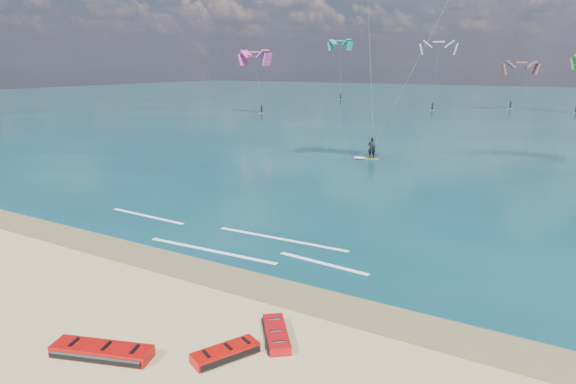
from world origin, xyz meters
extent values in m
plane|color=tan|center=(0.00, 40.00, 0.00)|extent=(320.00, 320.00, 0.00)
cube|color=brown|center=(0.00, 3.00, 0.00)|extent=(320.00, 2.40, 0.01)
cube|color=#0B353D|center=(0.00, 104.00, 0.02)|extent=(320.00, 200.00, 0.04)
cube|color=yellow|center=(-3.16, 31.32, 0.07)|extent=(1.51, 1.04, 0.06)
imported|color=black|center=(-3.16, 31.32, 1.07)|extent=(0.83, 0.69, 1.94)
cylinder|color=black|center=(-2.84, 31.00, 1.34)|extent=(0.55, 0.30, 0.04)
cube|color=white|center=(-7.35, 7.50, 0.04)|extent=(5.62, 0.41, 0.01)
cube|color=white|center=(4.67, 6.30, 0.04)|extent=(4.48, 0.56, 0.01)
cube|color=white|center=(-0.59, 5.00, 0.04)|extent=(7.13, 0.62, 0.01)
cube|color=white|center=(1.38, 8.10, 0.04)|extent=(7.34, 0.51, 0.01)
camera|label=1|loc=(14.26, -12.66, 8.61)|focal=32.00mm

